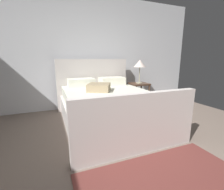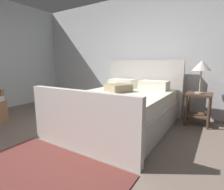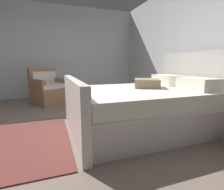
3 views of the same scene
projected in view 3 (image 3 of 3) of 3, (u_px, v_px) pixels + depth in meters
name	position (u px, v px, depth m)	size (l,w,h in m)	color
ground_plane	(44.00, 135.00, 2.48)	(6.05, 5.53, 0.02)	#76665A
wall_back	(203.00, 45.00, 3.17)	(6.17, 0.12, 2.71)	silver
wall_side_left	(44.00, 52.00, 5.10)	(0.12, 5.65, 2.71)	silver
bed	(145.00, 105.00, 2.76)	(1.73, 2.24, 1.22)	silver
armchair	(49.00, 90.00, 4.37)	(1.00, 0.99, 0.90)	#93684A
area_rug	(24.00, 142.00, 2.23)	(1.75, 1.12, 0.01)	brown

